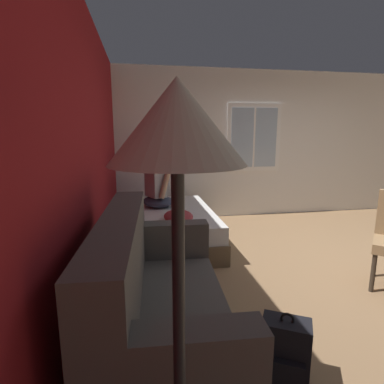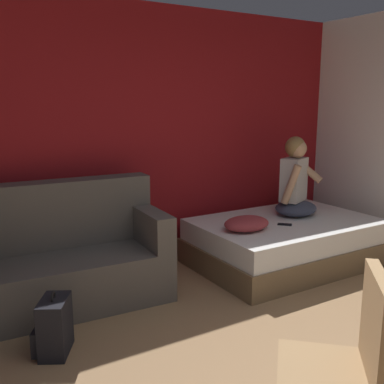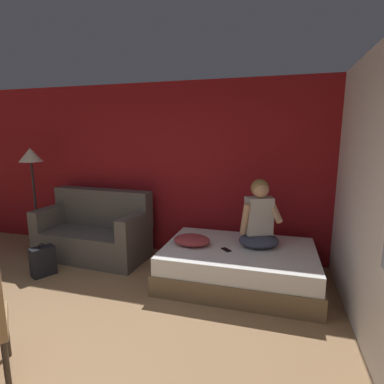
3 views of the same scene
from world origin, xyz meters
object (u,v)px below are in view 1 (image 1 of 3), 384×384
object	(u,v)px
bed	(167,226)
throw_pillow	(178,216)
person_seated	(157,183)
couch	(156,307)
floor_lamp	(178,184)
backpack	(285,351)
cell_phone	(178,212)

from	to	relation	value
bed	throw_pillow	size ratio (longest dim) A/B	4.07
person_seated	throw_pillow	distance (m)	0.91
bed	couch	distance (m)	2.32
couch	throw_pillow	world-z (taller)	couch
person_seated	floor_lamp	size ratio (longest dim) A/B	0.51
person_seated	backpack	world-z (taller)	person_seated
backpack	throw_pillow	world-z (taller)	throw_pillow
throw_pillow	bed	bearing A→B (deg)	8.21
couch	cell_phone	xyz separation A→B (m)	(2.15, -0.42, 0.09)
bed	cell_phone	xyz separation A→B (m)	(-0.14, -0.13, 0.25)
backpack	floor_lamp	xyz separation A→B (m)	(-0.78, 0.78, 1.24)
couch	cell_phone	size ratio (longest dim) A/B	12.10
floor_lamp	person_seated	bearing A→B (deg)	-2.22
bed	couch	bearing A→B (deg)	172.98
bed	throw_pillow	distance (m)	0.69
floor_lamp	throw_pillow	bearing A→B (deg)	-7.20
couch	throw_pillow	xyz separation A→B (m)	(1.69, -0.37, 0.16)
bed	backpack	size ratio (longest dim) A/B	4.27
couch	floor_lamp	xyz separation A→B (m)	(-1.10, -0.02, 1.04)
backpack	floor_lamp	world-z (taller)	floor_lamp
bed	person_seated	xyz separation A→B (m)	(0.23, 0.12, 0.60)
bed	throw_pillow	bearing A→B (deg)	-171.79
bed	backpack	world-z (taller)	bed
couch	floor_lamp	distance (m)	1.51
bed	floor_lamp	xyz separation A→B (m)	(-3.40, 0.27, 1.19)
cell_phone	couch	bearing A→B (deg)	-55.26
backpack	bed	bearing A→B (deg)	11.13
person_seated	cell_phone	world-z (taller)	person_seated
floor_lamp	backpack	bearing A→B (deg)	-44.89
backpack	throw_pillow	size ratio (longest dim) A/B	0.95
backpack	throw_pillow	xyz separation A→B (m)	(2.01, 0.43, 0.36)
backpack	person_seated	bearing A→B (deg)	12.66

